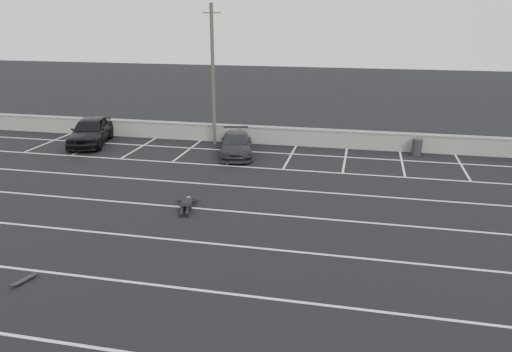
% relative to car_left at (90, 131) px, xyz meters
% --- Properties ---
extents(ground, '(120.00, 120.00, 0.00)m').
position_rel_car_left_xyz_m(ground, '(11.18, -11.59, -0.83)').
color(ground, black).
rests_on(ground, ground).
extents(seawall, '(50.00, 0.45, 1.06)m').
position_rel_car_left_xyz_m(seawall, '(11.18, 2.41, -0.28)').
color(seawall, gray).
rests_on(seawall, ground).
extents(stall_lines, '(36.00, 20.05, 0.01)m').
position_rel_car_left_xyz_m(stall_lines, '(11.10, -7.18, -0.82)').
color(stall_lines, silver).
rests_on(stall_lines, ground).
extents(car_left, '(3.15, 5.19, 1.65)m').
position_rel_car_left_xyz_m(car_left, '(0.00, 0.00, 0.00)').
color(car_left, black).
rests_on(car_left, ground).
extents(car_right, '(2.76, 4.57, 1.24)m').
position_rel_car_left_xyz_m(car_right, '(9.18, -0.46, -0.21)').
color(car_right, '#25252C').
rests_on(car_right, ground).
extents(utility_pole, '(1.08, 0.22, 8.13)m').
position_rel_car_left_xyz_m(utility_pole, '(7.29, 1.61, 3.29)').
color(utility_pole, '#4C4238').
rests_on(utility_pole, ground).
extents(trash_bin, '(0.76, 0.76, 0.93)m').
position_rel_car_left_xyz_m(trash_bin, '(19.04, 1.69, -0.35)').
color(trash_bin, '#272729').
rests_on(trash_bin, ground).
extents(person, '(1.99, 2.76, 0.47)m').
position_rel_car_left_xyz_m(person, '(9.16, -8.43, -0.59)').
color(person, black).
rests_on(person, ground).
extents(skateboard, '(0.36, 0.72, 0.08)m').
position_rel_car_left_xyz_m(skateboard, '(6.53, -15.25, -0.76)').
color(skateboard, black).
rests_on(skateboard, ground).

